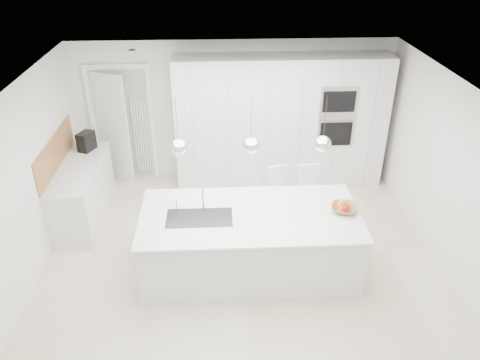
{
  "coord_description": "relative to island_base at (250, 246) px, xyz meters",
  "views": [
    {
      "loc": [
        -0.29,
        -5.26,
        4.24
      ],
      "look_at": [
        0.0,
        0.3,
        1.1
      ],
      "focal_mm": 35.0,
      "sensor_mm": 36.0,
      "label": 1
    }
  ],
  "objects": [
    {
      "name": "floor",
      "position": [
        -0.1,
        0.3,
        -0.43
      ],
      "size": [
        5.5,
        5.5,
        0.0
      ],
      "primitive_type": "plane",
      "color": "beige",
      "rests_on": "ground"
    },
    {
      "name": "wall_back",
      "position": [
        -0.1,
        2.8,
        0.82
      ],
      "size": [
        5.5,
        0.0,
        5.5
      ],
      "primitive_type": "plane",
      "rotation": [
        1.57,
        0.0,
        0.0
      ],
      "color": "white",
      "rests_on": "ground"
    },
    {
      "name": "wall_left",
      "position": [
        -2.85,
        0.3,
        0.82
      ],
      "size": [
        0.0,
        5.0,
        5.0
      ],
      "primitive_type": "plane",
      "rotation": [
        1.57,
        0.0,
        1.57
      ],
      "color": "white",
      "rests_on": "ground"
    },
    {
      "name": "ceiling",
      "position": [
        -0.1,
        0.3,
        2.07
      ],
      "size": [
        5.5,
        5.5,
        0.0
      ],
      "primitive_type": "plane",
      "rotation": [
        3.14,
        0.0,
        0.0
      ],
      "color": "white",
      "rests_on": "wall_back"
    },
    {
      "name": "tall_cabinets",
      "position": [
        0.7,
        2.5,
        0.72
      ],
      "size": [
        3.6,
        0.6,
        2.3
      ],
      "primitive_type": "cube",
      "color": "white",
      "rests_on": "floor"
    },
    {
      "name": "oven_stack",
      "position": [
        1.6,
        2.19,
        0.92
      ],
      "size": [
        0.62,
        0.04,
        1.05
      ],
      "primitive_type": null,
      "color": "#A5A5A8",
      "rests_on": "tall_cabinets"
    },
    {
      "name": "doorway_frame",
      "position": [
        -2.05,
        2.77,
        0.59
      ],
      "size": [
        1.11,
        0.08,
        2.13
      ],
      "primitive_type": null,
      "color": "white",
      "rests_on": "floor"
    },
    {
      "name": "hallway_door",
      "position": [
        -2.3,
        2.72,
        0.57
      ],
      "size": [
        0.76,
        0.38,
        2.0
      ],
      "primitive_type": "cube",
      "rotation": [
        0.0,
        0.0,
        -0.44
      ],
      "color": "white",
      "rests_on": "floor"
    },
    {
      "name": "radiator",
      "position": [
        -1.73,
        2.76,
        0.42
      ],
      "size": [
        0.32,
        0.04,
        1.4
      ],
      "primitive_type": null,
      "color": "white",
      "rests_on": "floor"
    },
    {
      "name": "left_base_cabinets",
      "position": [
        -2.55,
        1.5,
        0.0
      ],
      "size": [
        0.6,
        1.8,
        0.86
      ],
      "primitive_type": "cube",
      "color": "white",
      "rests_on": "floor"
    },
    {
      "name": "left_worktop",
      "position": [
        -2.55,
        1.5,
        0.45
      ],
      "size": [
        0.62,
        1.82,
        0.04
      ],
      "primitive_type": "cube",
      "color": "white",
      "rests_on": "left_base_cabinets"
    },
    {
      "name": "oak_backsplash",
      "position": [
        -2.84,
        1.5,
        0.72
      ],
      "size": [
        0.02,
        1.8,
        0.5
      ],
      "primitive_type": "cube",
      "color": "#B07847",
      "rests_on": "wall_left"
    },
    {
      "name": "island_base",
      "position": [
        0.0,
        0.0,
        0.0
      ],
      "size": [
        2.8,
        1.2,
        0.86
      ],
      "primitive_type": "cube",
      "color": "white",
      "rests_on": "floor"
    },
    {
      "name": "island_worktop",
      "position": [
        0.0,
        0.05,
        0.45
      ],
      "size": [
        2.84,
        1.4,
        0.04
      ],
      "primitive_type": "cube",
      "color": "white",
      "rests_on": "island_base"
    },
    {
      "name": "island_sink",
      "position": [
        -0.65,
        -0.0,
        0.39
      ],
      "size": [
        0.84,
        0.44,
        0.18
      ],
      "primitive_type": null,
      "color": "#3F3F42",
      "rests_on": "island_worktop"
    },
    {
      "name": "island_tap",
      "position": [
        -0.6,
        0.2,
        0.62
      ],
      "size": [
        0.02,
        0.02,
        0.3
      ],
      "primitive_type": "cylinder",
      "color": "white",
      "rests_on": "island_worktop"
    },
    {
      "name": "pendant_left",
      "position": [
        -0.85,
        -0.0,
        1.47
      ],
      "size": [
        0.2,
        0.2,
        0.2
      ],
      "primitive_type": "sphere",
      "color": "white",
      "rests_on": "ceiling"
    },
    {
      "name": "pendant_mid",
      "position": [
        -0.0,
        -0.0,
        1.47
      ],
      "size": [
        0.2,
        0.2,
        0.2
      ],
      "primitive_type": "sphere",
      "color": "white",
      "rests_on": "ceiling"
    },
    {
      "name": "pendant_right",
      "position": [
        0.85,
        -0.0,
        1.47
      ],
      "size": [
        0.2,
        0.2,
        0.2
      ],
      "primitive_type": "sphere",
      "color": "white",
      "rests_on": "ceiling"
    },
    {
      "name": "fruit_bowl",
      "position": [
        1.22,
        0.05,
        0.51
      ],
      "size": [
        0.43,
        0.43,
        0.08
      ],
      "primitive_type": "imported",
      "rotation": [
        0.0,
        0.0,
        -0.38
      ],
      "color": "#B07847",
      "rests_on": "island_worktop"
    },
    {
      "name": "espresso_machine",
      "position": [
        -2.53,
        2.09,
        0.62
      ],
      "size": [
        0.28,
        0.34,
        0.31
      ],
      "primitive_type": "cube",
      "rotation": [
        0.0,
        0.0,
        -0.4
      ],
      "color": "black",
      "rests_on": "left_worktop"
    },
    {
      "name": "bar_stool_left",
      "position": [
        0.49,
        1.0,
        0.08
      ],
      "size": [
        0.47,
        0.55,
        1.02
      ],
      "primitive_type": null,
      "rotation": [
        0.0,
        0.0,
        0.34
      ],
      "color": "white",
      "rests_on": "floor"
    },
    {
      "name": "bar_stool_right",
      "position": [
        0.95,
        0.94,
        0.1
      ],
      "size": [
        0.42,
        0.53,
        1.06
      ],
      "primitive_type": null,
      "rotation": [
        0.0,
        0.0,
        0.14
      ],
      "color": "white",
      "rests_on": "floor"
    },
    {
      "name": "apple_a",
      "position": [
        1.25,
        0.07,
        0.54
      ],
      "size": [
        0.08,
        0.08,
        0.08
      ],
      "primitive_type": "sphere",
      "color": "red",
      "rests_on": "fruit_bowl"
    },
    {
      "name": "apple_b",
      "position": [
        1.22,
        0.02,
        0.54
      ],
      "size": [
        0.07,
        0.07,
        0.07
      ],
      "primitive_type": "sphere",
      "color": "red",
      "rests_on": "fruit_bowl"
    },
    {
      "name": "apple_c",
      "position": [
        1.25,
        0.05,
        0.54
      ],
      "size": [
        0.07,
        0.07,
        0.07
      ],
      "primitive_type": "sphere",
      "color": "red",
      "rests_on": "fruit_bowl"
    },
    {
      "name": "banana_bunch",
      "position": [
        1.22,
        0.06,
        0.59
      ],
      "size": [
        0.24,
        0.17,
        0.22
      ],
      "primitive_type": "torus",
      "rotation": [
        1.22,
        0.0,
        0.35
      ],
      "color": "yellow",
      "rests_on": "fruit_bowl"
    }
  ]
}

